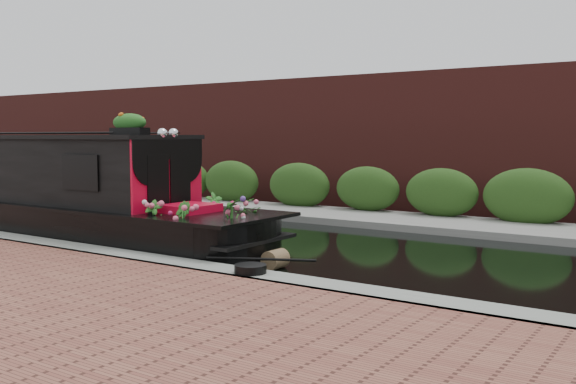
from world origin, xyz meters
The scene contains 8 objects.
ground centered at (0.00, 0.00, 0.00)m, with size 80.00×80.00×0.00m, color black.
near_bank_coping centered at (0.00, -3.30, 0.00)m, with size 40.00×0.60×0.50m, color gray.
far_bank_path centered at (0.00, 4.20, 0.00)m, with size 40.00×2.40×0.34m, color gray.
far_hedge centered at (0.00, 5.10, 0.00)m, with size 40.00×1.10×2.80m, color #274918.
far_brick_wall centered at (0.00, 7.20, 0.00)m, with size 40.00×1.00×8.00m, color #5B221E.
narrowboat centered at (-4.43, -1.92, 0.84)m, with size 12.07×2.12×2.82m.
rope_fender centered at (2.12, -1.92, 0.16)m, with size 0.32×0.32×0.40m, color brown.
coiled_mooring_rope centered at (2.67, -3.31, 0.31)m, with size 0.46×0.46×0.12m, color black.
Camera 1 is at (8.11, -10.36, 2.17)m, focal length 40.00 mm.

